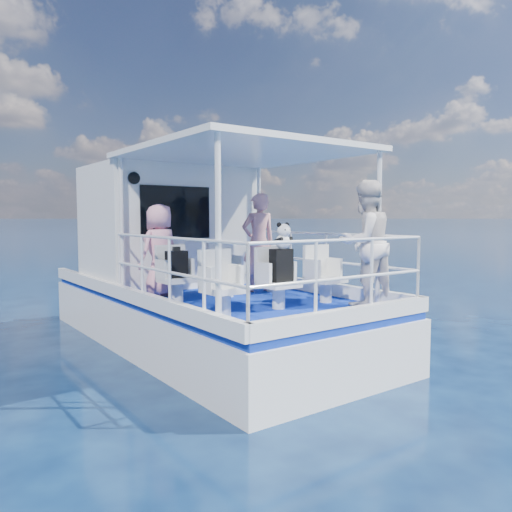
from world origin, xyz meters
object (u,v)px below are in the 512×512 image
(passenger_stbd_aft, at_px, (365,243))
(backpack_center, at_px, (281,265))
(panda, at_px, (283,236))
(passenger_port_fwd, at_px, (160,251))

(passenger_stbd_aft, distance_m, backpack_center, 1.28)
(passenger_stbd_aft, xyz_separation_m, panda, (-1.14, 0.46, 0.11))
(passenger_stbd_aft, height_order, backpack_center, passenger_stbd_aft)
(panda, bearing_deg, passenger_stbd_aft, -22.06)
(backpack_center, bearing_deg, passenger_port_fwd, 114.85)
(passenger_stbd_aft, relative_size, backpack_center, 3.96)
(passenger_stbd_aft, bearing_deg, backpack_center, -16.58)
(panda, bearing_deg, passenger_port_fwd, 114.84)
(passenger_stbd_aft, bearing_deg, panda, -15.77)
(passenger_port_fwd, relative_size, panda, 4.10)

